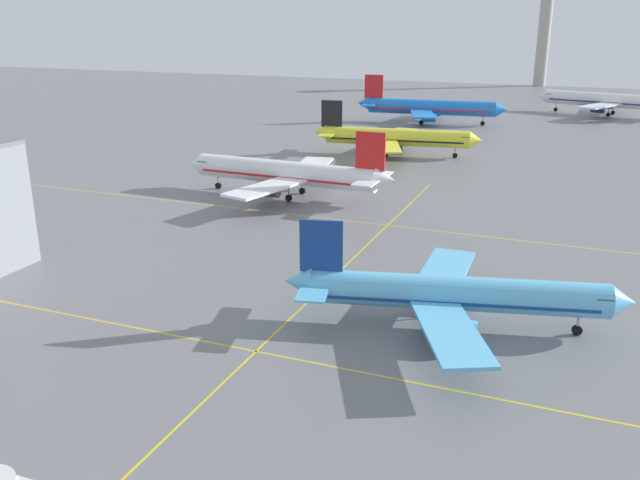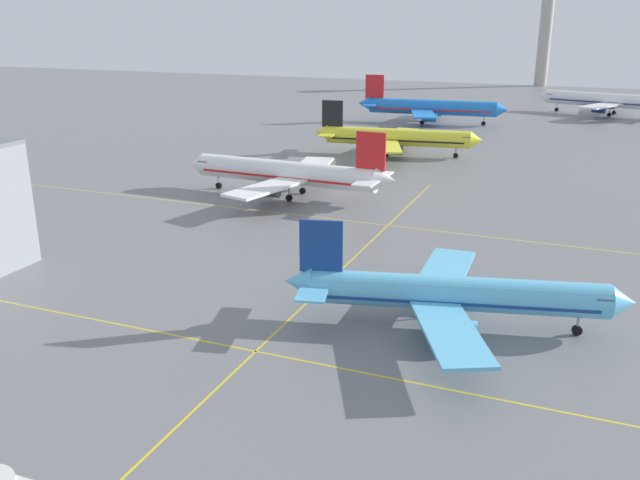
{
  "view_description": "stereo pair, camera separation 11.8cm",
  "coord_description": "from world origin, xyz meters",
  "px_view_note": "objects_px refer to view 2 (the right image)",
  "views": [
    {
      "loc": [
        25.57,
        -8.99,
        28.54
      ],
      "look_at": [
        0.18,
        54.18,
        5.93
      ],
      "focal_mm": 38.06,
      "sensor_mm": 36.0,
      "label": 1
    },
    {
      "loc": [
        25.68,
        -8.94,
        28.54
      ],
      "look_at": [
        0.18,
        54.18,
        5.93
      ],
      "focal_mm": 38.06,
      "sensor_mm": 36.0,
      "label": 2
    }
  ],
  "objects_px": {
    "airliner_third_row": "(288,173)",
    "airliner_distant_taxiway": "(608,100)",
    "control_tower": "(546,23)",
    "airliner_far_left_stand": "(395,137)",
    "airliner_second_row": "(452,294)",
    "airliner_far_right_stand": "(430,107)"
  },
  "relations": [
    {
      "from": "airliner_far_left_stand",
      "to": "control_tower",
      "type": "height_order",
      "value": "control_tower"
    },
    {
      "from": "airliner_second_row",
      "to": "airliner_far_left_stand",
      "type": "bearing_deg",
      "value": 109.6
    },
    {
      "from": "airliner_far_left_stand",
      "to": "airliner_far_right_stand",
      "type": "distance_m",
      "value": 47.39
    },
    {
      "from": "airliner_third_row",
      "to": "airliner_second_row",
      "type": "bearing_deg",
      "value": -48.25
    },
    {
      "from": "airliner_far_left_stand",
      "to": "airliner_far_right_stand",
      "type": "xyz_separation_m",
      "value": [
        -3.63,
        47.24,
        0.54
      ]
    },
    {
      "from": "control_tower",
      "to": "airliner_second_row",
      "type": "bearing_deg",
      "value": -87.05
    },
    {
      "from": "airliner_second_row",
      "to": "airliner_far_left_stand",
      "type": "xyz_separation_m",
      "value": [
        -28.4,
        79.75,
        0.34
      ]
    },
    {
      "from": "airliner_distant_taxiway",
      "to": "control_tower",
      "type": "height_order",
      "value": "control_tower"
    },
    {
      "from": "airliner_third_row",
      "to": "control_tower",
      "type": "relative_size",
      "value": 0.83
    },
    {
      "from": "airliner_distant_taxiway",
      "to": "control_tower",
      "type": "xyz_separation_m",
      "value": [
        -26.35,
        86.54,
        21.28
      ]
    },
    {
      "from": "airliner_second_row",
      "to": "airliner_far_right_stand",
      "type": "height_order",
      "value": "airliner_far_right_stand"
    },
    {
      "from": "airliner_third_row",
      "to": "airliner_far_left_stand",
      "type": "bearing_deg",
      "value": 80.69
    },
    {
      "from": "airliner_distant_taxiway",
      "to": "control_tower",
      "type": "relative_size",
      "value": 0.91
    },
    {
      "from": "airliner_second_row",
      "to": "airliner_third_row",
      "type": "xyz_separation_m",
      "value": [
        -35.04,
        39.26,
        0.5
      ]
    },
    {
      "from": "control_tower",
      "to": "airliner_far_right_stand",
      "type": "bearing_deg",
      "value": -98.94
    },
    {
      "from": "airliner_far_left_stand",
      "to": "airliner_third_row",
      "type": "bearing_deg",
      "value": -99.31
    },
    {
      "from": "airliner_second_row",
      "to": "airliner_distant_taxiway",
      "type": "xyz_separation_m",
      "value": [
        13.51,
        162.49,
        0.9
      ]
    },
    {
      "from": "airliner_third_row",
      "to": "airliner_distant_taxiway",
      "type": "relative_size",
      "value": 0.92
    },
    {
      "from": "airliner_far_left_stand",
      "to": "control_tower",
      "type": "xyz_separation_m",
      "value": [
        15.56,
        169.28,
        21.84
      ]
    },
    {
      "from": "airliner_distant_taxiway",
      "to": "airliner_second_row",
      "type": "bearing_deg",
      "value": -94.75
    },
    {
      "from": "airliner_far_right_stand",
      "to": "control_tower",
      "type": "relative_size",
      "value": 0.92
    },
    {
      "from": "airliner_second_row",
      "to": "control_tower",
      "type": "relative_size",
      "value": 0.72
    }
  ]
}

